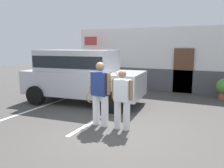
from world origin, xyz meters
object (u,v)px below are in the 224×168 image
(tennis_player_woman, at_px, (122,99))
(flag_pole, at_px, (88,51))
(tennis_player_man, at_px, (100,93))
(parked_suv, at_px, (81,73))

(tennis_player_woman, xyz_separation_m, flag_pole, (-4.23, 5.23, 1.08))
(tennis_player_man, xyz_separation_m, tennis_player_woman, (0.66, -0.02, -0.08))
(tennis_player_man, distance_m, tennis_player_woman, 0.67)
(parked_suv, height_order, flag_pole, flag_pole)
(parked_suv, height_order, tennis_player_man, parked_suv)
(parked_suv, xyz_separation_m, tennis_player_man, (1.94, -2.03, -0.23))
(parked_suv, bearing_deg, flag_pole, 112.26)
(flag_pole, bearing_deg, tennis_player_woman, -51.00)
(parked_suv, xyz_separation_m, flag_pole, (-1.63, 3.17, 0.77))
(parked_suv, relative_size, tennis_player_woman, 2.98)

